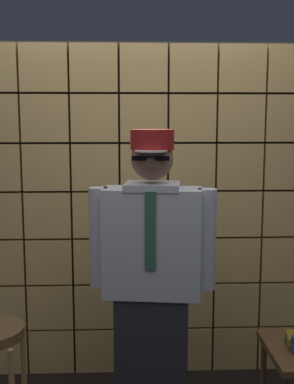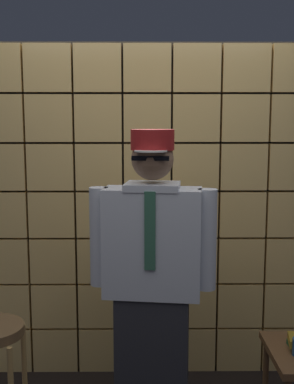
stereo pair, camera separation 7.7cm
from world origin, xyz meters
TOP-DOWN VIEW (x-y plane):
  - glass_block_wall at (0.00, 1.28)m, footprint 2.29×0.10m
  - standing_person at (0.02, 0.52)m, footprint 0.69×0.32m

SIDE VIEW (x-z plane):
  - standing_person at x=0.02m, z-range 0.04..1.75m
  - glass_block_wall at x=0.00m, z-range -0.02..2.27m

